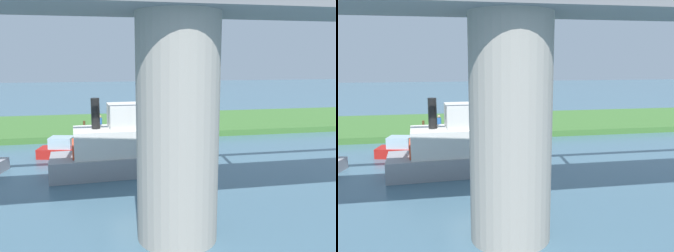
% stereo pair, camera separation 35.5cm
% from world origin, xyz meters
% --- Properties ---
extents(ground_plane, '(160.00, 160.00, 0.00)m').
position_xyz_m(ground_plane, '(0.00, 0.00, 0.00)').
color(ground_plane, '#476B7F').
extents(grassy_bank, '(80.00, 12.00, 0.50)m').
position_xyz_m(grassy_bank, '(0.00, -6.00, 0.25)').
color(grassy_bank, '#427533').
rests_on(grassy_bank, ground).
extents(bridge_pylon, '(2.94, 2.94, 8.11)m').
position_xyz_m(bridge_pylon, '(1.30, 16.90, 4.06)').
color(bridge_pylon, '#9E998E').
rests_on(bridge_pylon, ground).
extents(person_on_bank, '(0.39, 0.39, 1.39)m').
position_xyz_m(person_on_bank, '(3.86, -1.65, 1.20)').
color(person_on_bank, '#2D334C').
rests_on(person_on_bank, grassy_bank).
extents(mooring_post, '(0.20, 0.20, 0.99)m').
position_xyz_m(mooring_post, '(5.16, -1.40, 0.99)').
color(mooring_post, brown).
rests_on(mooring_post, grassy_bank).
extents(riverboat_paddlewheel, '(8.79, 3.40, 4.41)m').
position_xyz_m(riverboat_paddlewheel, '(2.15, 8.57, 1.63)').
color(riverboat_paddlewheel, '#99999E').
rests_on(riverboat_paddlewheel, ground).
extents(houseboat_blue, '(4.38, 2.42, 1.38)m').
position_xyz_m(houseboat_blue, '(0.34, 4.79, 0.49)').
color(houseboat_blue, '#99999E').
rests_on(houseboat_blue, ground).
extents(motorboat_red, '(4.38, 2.33, 1.39)m').
position_xyz_m(motorboat_red, '(6.09, 4.45, 0.50)').
color(motorboat_red, red).
rests_on(motorboat_red, ground).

